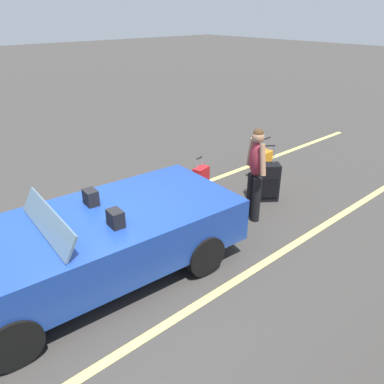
# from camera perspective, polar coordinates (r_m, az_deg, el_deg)

# --- Properties ---
(ground_plane) EXTENTS (80.00, 80.00, 0.00)m
(ground_plane) POSITION_cam_1_polar(r_m,az_deg,el_deg) (5.63, -14.08, -12.32)
(ground_plane) COLOR #383533
(lot_line_near) EXTENTS (18.00, 0.12, 0.01)m
(lot_line_near) POSITION_cam_1_polar(r_m,az_deg,el_deg) (6.69, -19.67, -6.52)
(lot_line_near) COLOR #EAE066
(lot_line_near) RESTS_ON ground_plane
(lot_line_mid) EXTENTS (18.00, 0.12, 0.01)m
(lot_line_mid) POSITION_cam_1_polar(r_m,az_deg,el_deg) (4.75, -5.83, -20.21)
(lot_line_mid) COLOR #EAE066
(lot_line_mid) RESTS_ON ground_plane
(convertible_car) EXTENTS (4.25, 2.05, 1.24)m
(convertible_car) POSITION_cam_1_polar(r_m,az_deg,el_deg) (5.24, -16.85, -7.98)
(convertible_car) COLOR navy
(convertible_car) RESTS_ON ground_plane
(suitcase_large_black) EXTENTS (0.55, 0.51, 1.10)m
(suitcase_large_black) POSITION_cam_1_polar(r_m,az_deg,el_deg) (7.52, 11.04, 1.47)
(suitcase_large_black) COLOR black
(suitcase_large_black) RESTS_ON ground_plane
(suitcase_medium_bright) EXTENTS (0.41, 0.25, 0.95)m
(suitcase_medium_bright) POSITION_cam_1_polar(r_m,az_deg,el_deg) (8.52, 10.47, 4.05)
(suitcase_medium_bright) COLOR orange
(suitcase_medium_bright) RESTS_ON ground_plane
(suitcase_small_carryon) EXTENTS (0.38, 0.27, 0.71)m
(suitcase_small_carryon) POSITION_cam_1_polar(r_m,az_deg,el_deg) (7.83, 1.36, 2.02)
(suitcase_small_carryon) COLOR red
(suitcase_small_carryon) RESTS_ON ground_plane
(traveler_person) EXTENTS (0.32, 0.59, 1.65)m
(traveler_person) POSITION_cam_1_polar(r_m,az_deg,el_deg) (6.57, 9.51, 3.28)
(traveler_person) COLOR black
(traveler_person) RESTS_ON ground_plane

